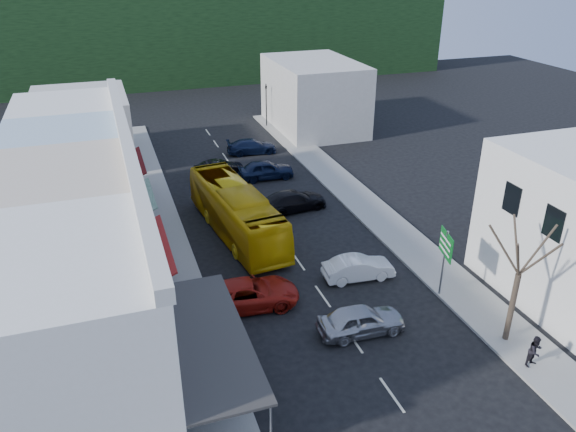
% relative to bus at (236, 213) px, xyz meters
% --- Properties ---
extents(ground, '(120.00, 120.00, 0.00)m').
position_rel_bus_xyz_m(ground, '(2.65, -8.85, -1.55)').
color(ground, black).
rests_on(ground, ground).
extents(sidewalk_left, '(3.00, 52.00, 0.15)m').
position_rel_bus_xyz_m(sidewalk_left, '(-4.85, 1.15, -1.48)').
color(sidewalk_left, gray).
rests_on(sidewalk_left, ground).
extents(sidewalk_right, '(3.00, 52.00, 0.15)m').
position_rel_bus_xyz_m(sidewalk_right, '(10.15, 1.15, -1.48)').
color(sidewalk_right, gray).
rests_on(sidewalk_right, ground).
extents(shopfront_row, '(8.25, 30.00, 8.00)m').
position_rel_bus_xyz_m(shopfront_row, '(-9.84, -3.85, 2.45)').
color(shopfront_row, silver).
rests_on(shopfront_row, ground).
extents(distant_block_left, '(8.00, 10.00, 6.00)m').
position_rel_bus_xyz_m(distant_block_left, '(-9.35, 18.15, 1.45)').
color(distant_block_left, '#B7B2A8').
rests_on(distant_block_left, ground).
extents(distant_block_right, '(8.00, 12.00, 7.00)m').
position_rel_bus_xyz_m(distant_block_right, '(13.65, 21.15, 1.95)').
color(distant_block_right, '#B7B2A8').
rests_on(distant_block_right, ground).
extents(hillside, '(80.00, 26.00, 14.00)m').
position_rel_bus_xyz_m(hillside, '(1.20, 56.24, 5.18)').
color(hillside, black).
rests_on(hillside, ground).
extents(bus, '(3.86, 11.81, 3.10)m').
position_rel_bus_xyz_m(bus, '(0.00, 0.00, 0.00)').
color(bus, gold).
rests_on(bus, ground).
extents(car_silver, '(4.46, 1.96, 1.40)m').
position_rel_bus_xyz_m(car_silver, '(3.23, -12.46, -0.85)').
color(car_silver, '#ABABB0').
rests_on(car_silver, ground).
extents(car_white, '(4.51, 2.10, 1.40)m').
position_rel_bus_xyz_m(car_white, '(5.30, -7.76, -0.85)').
color(car_white, silver).
rests_on(car_white, ground).
extents(car_red, '(4.75, 2.31, 1.40)m').
position_rel_bus_xyz_m(car_red, '(-1.49, -8.40, -0.85)').
color(car_red, maroon).
rests_on(car_red, ground).
extents(car_black_near, '(4.71, 2.44, 1.40)m').
position_rel_bus_xyz_m(car_black_near, '(4.82, 2.33, -0.85)').
color(car_black_near, black).
rests_on(car_black_near, ground).
extents(car_navy_mid, '(4.47, 1.99, 1.40)m').
position_rel_bus_xyz_m(car_navy_mid, '(4.68, 8.88, -0.85)').
color(car_navy_mid, black).
rests_on(car_navy_mid, ground).
extents(car_black_far, '(4.41, 1.81, 1.40)m').
position_rel_bus_xyz_m(car_black_far, '(1.16, 10.59, -0.85)').
color(car_black_far, black).
rests_on(car_black_far, ground).
extents(car_navy_far, '(4.63, 2.19, 1.40)m').
position_rel_bus_xyz_m(car_navy_far, '(5.28, 15.34, -0.85)').
color(car_navy_far, black).
rests_on(car_navy_far, ground).
extents(pedestrian_left, '(0.56, 0.69, 1.70)m').
position_rel_bus_xyz_m(pedestrian_left, '(-4.50, -8.25, -0.55)').
color(pedestrian_left, black).
rests_on(pedestrian_left, sidewalk_left).
extents(pedestrian_right, '(0.78, 0.58, 1.70)m').
position_rel_bus_xyz_m(pedestrian_right, '(9.60, -17.35, -0.55)').
color(pedestrian_right, black).
rests_on(pedestrian_right, sidewalk_right).
extents(direction_sign, '(1.06, 1.91, 4.03)m').
position_rel_bus_xyz_m(direction_sign, '(8.80, -10.87, 0.47)').
color(direction_sign, '#0A5C1B').
rests_on(direction_sign, ground).
extents(street_tree, '(3.59, 3.59, 7.63)m').
position_rel_bus_xyz_m(street_tree, '(9.69, -15.34, 2.26)').
color(street_tree, '#32271D').
rests_on(street_tree, ground).
extents(traffic_signal, '(0.98, 1.18, 4.61)m').
position_rel_bus_xyz_m(traffic_signal, '(9.01, 23.03, 0.75)').
color(traffic_signal, black).
rests_on(traffic_signal, ground).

